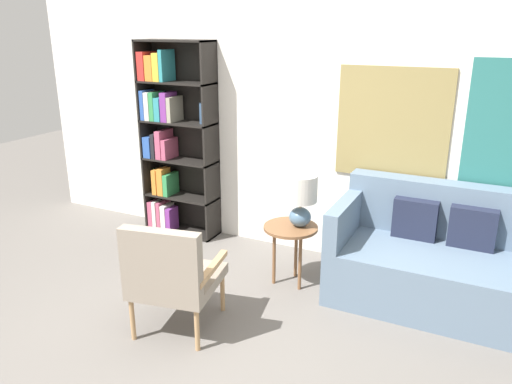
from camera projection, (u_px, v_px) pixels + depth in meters
The scene contains 7 objects.
ground_plane at pixel (196, 359), 3.43m from camera, with size 14.00×14.00×0.00m, color #66605B.
wall_back at pixel (312, 118), 4.71m from camera, with size 6.40×0.08×2.70m.
bookshelf at pixel (170, 139), 5.29m from camera, with size 0.81×0.30×2.05m.
armchair at pixel (171, 273), 3.58m from camera, with size 0.69×0.72×0.88m.
couch at pixel (437, 261), 4.08m from camera, with size 1.64×0.91×0.94m.
side_table at pixel (291, 234), 4.31m from camera, with size 0.47×0.47×0.54m.
table_lamp at pixel (301, 195), 4.21m from camera, with size 0.28×0.28×0.46m.
Camera 1 is at (1.65, -2.41, 2.18)m, focal length 35.00 mm.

